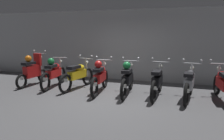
{
  "coord_description": "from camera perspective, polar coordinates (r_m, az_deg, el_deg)",
  "views": [
    {
      "loc": [
        2.05,
        -5.85,
        1.95
      ],
      "look_at": [
        -0.09,
        0.72,
        0.75
      ],
      "focal_mm": 34.5,
      "sensor_mm": 36.0,
      "label": 1
    }
  ],
  "objects": [
    {
      "name": "ground_plane",
      "position": [
        6.5,
        -1.26,
        -7.62
      ],
      "size": [
        80.0,
        80.0,
        0.0
      ],
      "primitive_type": "plane",
      "color": "#4C4C4F"
    },
    {
      "name": "back_wall",
      "position": [
        8.99,
        4.83,
        6.53
      ],
      "size": [
        16.0,
        0.3,
        2.87
      ],
      "primitive_type": "cube",
      "color": "#9EA0A3",
      "rests_on": "ground"
    },
    {
      "name": "motorbike_slot_0",
      "position": [
        8.57,
        -20.32,
        -0.05
      ],
      "size": [
        0.59,
        1.68,
        1.29
      ],
      "color": "black",
      "rests_on": "ground"
    },
    {
      "name": "motorbike_slot_1",
      "position": [
        8.04,
        -15.15,
        -0.7
      ],
      "size": [
        0.56,
        1.95,
        1.08
      ],
      "color": "black",
      "rests_on": "ground"
    },
    {
      "name": "motorbike_slot_2",
      "position": [
        7.63,
        -9.07,
        -1.29
      ],
      "size": [
        0.58,
        1.94,
        1.15
      ],
      "color": "black",
      "rests_on": "ground"
    },
    {
      "name": "motorbike_slot_3",
      "position": [
        7.07,
        -3.18,
        -1.76
      ],
      "size": [
        0.59,
        1.95,
        1.15
      ],
      "color": "black",
      "rests_on": "ground"
    },
    {
      "name": "motorbike_slot_4",
      "position": [
        6.84,
        4.17,
        -2.18
      ],
      "size": [
        0.59,
        1.95,
        1.15
      ],
      "color": "black",
      "rests_on": "ground"
    },
    {
      "name": "motorbike_slot_5",
      "position": [
        6.75,
        11.92,
        -2.84
      ],
      "size": [
        0.59,
        1.95,
        1.15
      ],
      "color": "black",
      "rests_on": "ground"
    },
    {
      "name": "motorbike_slot_6",
      "position": [
        6.69,
        19.79,
        -3.33
      ],
      "size": [
        0.59,
        1.95,
        1.15
      ],
      "color": "black",
      "rests_on": "ground"
    },
    {
      "name": "motorbike_slot_7",
      "position": [
        6.95,
        27.32,
        -3.37
      ],
      "size": [
        0.59,
        1.95,
        1.15
      ],
      "color": "black",
      "rests_on": "ground"
    }
  ]
}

